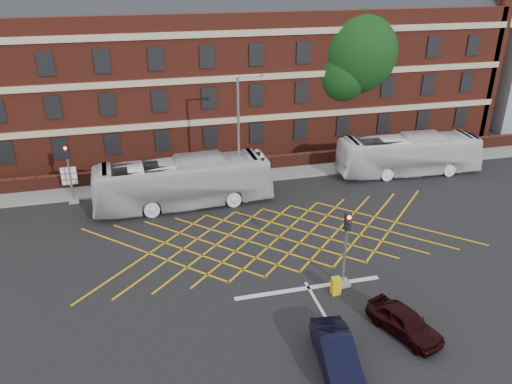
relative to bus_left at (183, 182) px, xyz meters
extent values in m
plane|color=black|center=(5.20, -7.98, -1.72)|extent=(120.00, 120.00, 0.00)
cube|color=maroon|center=(5.20, 14.02, 4.28)|extent=(50.00, 12.00, 12.00)
cube|color=black|center=(5.20, 14.02, 10.28)|extent=(51.00, 10.61, 10.61)
cube|color=#B7A88C|center=(5.20, 7.94, 5.28)|extent=(50.00, 0.18, 0.50)
cube|color=black|center=(5.20, 7.96, 3.78)|extent=(1.20, 0.14, 1.80)
cube|color=#471B13|center=(5.20, 5.02, -1.17)|extent=(56.00, 0.50, 1.10)
cube|color=slate|center=(5.20, 4.02, -1.66)|extent=(60.00, 3.00, 0.12)
cube|color=#CC990C|center=(5.20, -5.98, -1.71)|extent=(8.22, 8.22, 0.02)
cube|color=silver|center=(5.20, -11.48, -1.71)|extent=(8.00, 0.30, 0.02)
cube|color=silver|center=(5.20, -17.98, -1.71)|extent=(0.15, 14.00, 0.02)
imported|color=silver|center=(0.00, 0.00, 0.00)|extent=(12.45, 3.35, 3.44)
imported|color=silver|center=(18.15, 1.43, -0.12)|extent=(11.66, 3.51, 3.20)
imported|color=black|center=(4.46, -16.97, -1.04)|extent=(1.93, 4.25, 1.35)
imported|color=black|center=(8.28, -15.85, -1.07)|extent=(2.75, 4.08, 1.29)
cylinder|color=black|center=(16.64, 10.18, 1.68)|extent=(0.90, 0.90, 6.81)
sphere|color=black|center=(16.64, 10.18, 6.67)|extent=(7.90, 7.90, 7.90)
sphere|color=black|center=(15.14, 9.38, 4.89)|extent=(5.14, 5.14, 5.14)
sphere|color=black|center=(18.14, 10.98, 5.29)|extent=(4.74, 4.74, 4.74)
cube|color=slate|center=(7.05, -11.64, -1.62)|extent=(0.70, 0.70, 0.20)
cylinder|color=gray|center=(7.05, -11.64, 0.03)|extent=(0.12, 0.12, 3.50)
cube|color=black|center=(7.05, -11.64, 2.08)|extent=(0.30, 0.25, 0.95)
sphere|color=#FF0C05|center=(7.05, -11.78, 2.40)|extent=(0.20, 0.20, 0.20)
cube|color=slate|center=(-7.62, 2.35, -1.62)|extent=(0.70, 0.70, 0.20)
cylinder|color=gray|center=(-7.62, 2.35, 0.03)|extent=(0.12, 0.12, 3.50)
cube|color=black|center=(-7.62, 2.35, 2.08)|extent=(0.30, 0.25, 0.95)
sphere|color=#FF0C05|center=(-7.62, 2.21, 2.40)|extent=(0.20, 0.20, 0.20)
cube|color=slate|center=(4.08, 0.55, -1.62)|extent=(1.00, 1.00, 0.20)
cylinder|color=gray|center=(4.08, 0.55, 2.65)|extent=(0.18, 0.18, 8.75)
cylinder|color=gray|center=(4.78, 0.55, 7.03)|extent=(1.60, 0.12, 0.12)
cube|color=gray|center=(5.58, 0.55, 6.98)|extent=(0.50, 0.20, 0.12)
cylinder|color=gray|center=(-7.90, 3.87, -0.62)|extent=(0.10, 0.10, 2.20)
cube|color=silver|center=(-7.90, 3.79, 0.18)|extent=(1.10, 0.06, 0.45)
cube|color=silver|center=(-7.90, 3.79, -0.32)|extent=(1.10, 0.06, 0.40)
cube|color=silver|center=(-7.90, 3.79, -0.77)|extent=(1.10, 0.06, 0.35)
cube|color=gold|center=(6.39, -12.28, -1.25)|extent=(0.46, 0.41, 0.94)
camera|label=1|loc=(-2.74, -31.89, 13.99)|focal=35.00mm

